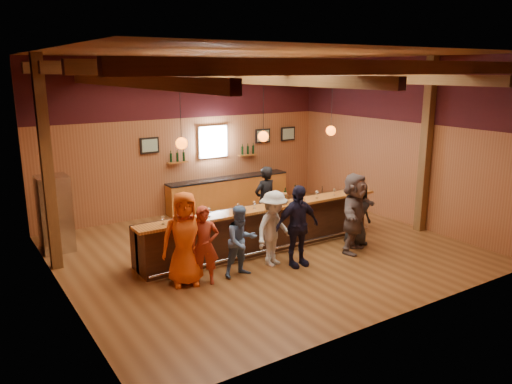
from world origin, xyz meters
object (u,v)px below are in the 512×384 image
back_bar_cabinet (229,192)px  ice_bucket (282,199)px  customer_denim (241,241)px  customer_orange (185,239)px  customer_white (274,229)px  customer_redvest (205,245)px  bar_counter (260,227)px  customer_navy (297,226)px  customer_dark (357,213)px  bottle_a (285,196)px  stainless_fridge (55,214)px  customer_brown (354,213)px  bartender (265,201)px

back_bar_cabinet → ice_bucket: 4.06m
customer_denim → back_bar_cabinet: bearing=62.3°
back_bar_cabinet → customer_orange: size_ratio=2.12×
ice_bucket → customer_denim: bearing=-152.8°
customer_white → customer_denim: bearing=166.9°
customer_redvest → back_bar_cabinet: bearing=81.7°
bar_counter → customer_navy: customer_navy is taller
bar_counter → customer_navy: (0.07, -1.36, 0.38)m
back_bar_cabinet → customer_orange: (-3.55, -4.50, 0.47)m
customer_white → customer_navy: customer_navy is taller
back_bar_cabinet → customer_dark: size_ratio=2.49×
bar_counter → bottle_a: 0.95m
back_bar_cabinet → customer_redvest: (-3.22, -4.68, 0.32)m
customer_denim → bottle_a: bearing=28.0°
stainless_fridge → customer_navy: (4.18, -3.81, -0.00)m
customer_denim → customer_redvest: bearing=174.6°
customer_denim → customer_navy: customer_navy is taller
ice_bucket → customer_redvest: bearing=-162.4°
customer_navy → customer_dark: size_ratio=1.12×
customer_brown → customer_navy: bearing=148.6°
bar_counter → customer_redvest: (-2.04, -1.11, 0.27)m
customer_brown → customer_dark: 0.52m
customer_orange → bartender: (3.04, 1.73, -0.05)m
customer_dark → ice_bucket: bearing=148.8°
bartender → customer_dark: bearing=119.9°
customer_brown → customer_redvest: bearing=145.4°
ice_bucket → bottle_a: 0.27m
bar_counter → customer_denim: size_ratio=4.20×
back_bar_cabinet → ice_bucket: ice_bucket is taller
ice_bucket → bartender: bearing=76.0°
back_bar_cabinet → customer_brown: 5.01m
customer_brown → customer_dark: customer_brown is taller
bar_counter → customer_redvest: size_ratio=3.97×
customer_denim → ice_bucket: 1.89m
customer_orange → customer_denim: bearing=6.5°
bartender → ice_bucket: bartender is taller
stainless_fridge → customer_denim: 4.64m
bar_counter → ice_bucket: 0.89m
back_bar_cabinet → customer_navy: customer_navy is taller
customer_denim → bottle_a: 2.15m
customer_navy → bartender: (0.61, 2.16, -0.01)m
customer_brown → back_bar_cabinet: bearing=65.6°
customer_white → bartender: 2.12m
stainless_fridge → customer_orange: bearing=-62.6°
customer_white → customer_brown: size_ratio=0.88×
customer_orange → customer_navy: 2.47m
customer_brown → stainless_fridge: bearing=116.2°
bar_counter → customer_brown: size_ratio=3.35×
back_bar_cabinet → bottle_a: (-0.58, -3.74, 0.76)m
back_bar_cabinet → customer_denim: customer_denim is taller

